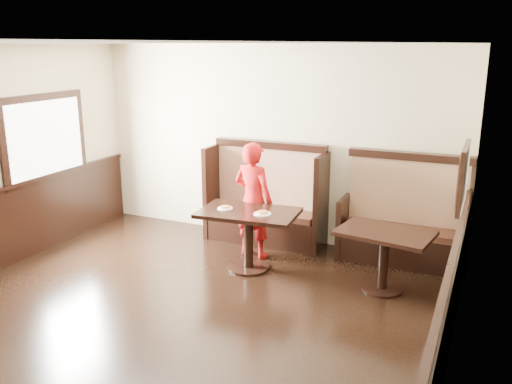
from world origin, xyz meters
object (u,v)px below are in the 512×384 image
Objects in this scene: table_neighbor at (384,246)px; child at (253,200)px; table_main at (248,225)px; booth_neighbor at (403,227)px; booth_main at (266,206)px.

child is at bearing 177.65° from table_neighbor.
table_main is 1.69m from table_neighbor.
booth_neighbor reaches higher than table_neighbor.
booth_main is 1.95m from booth_neighbor.
table_main is (0.20, -1.06, 0.07)m from booth_main.
booth_main is 1.06× the size of booth_neighbor.
booth_neighbor is 2.00m from child.
table_main is 0.82× the size of child.
child reaches higher than booth_neighbor.
table_neighbor is 1.87m from child.
booth_main reaches higher than table_main.
booth_main is 1.54× the size of table_neighbor.
table_neighbor is 0.72× the size of child.
child is at bearing -161.79° from booth_neighbor.
table_neighbor is at bearing -2.05° from table_main.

